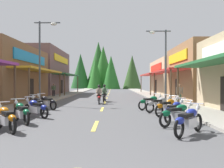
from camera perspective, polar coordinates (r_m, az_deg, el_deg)
ground at (r=28.08m, az=-1.19°, el=-3.30°), size 9.10×82.34×0.10m
sidewalk_left at (r=28.82m, az=-12.81°, el=-3.00°), size 2.50×82.34×0.12m
sidewalk_right at (r=28.52m, az=10.55°, el=-3.03°), size 2.50×82.34×0.12m
centerline_dashes at (r=33.19m, az=-0.96°, el=-2.63°), size 0.16×60.74×0.01m
storefront_left_far at (r=38.82m, az=-16.55°, el=2.67°), size 8.78×13.35×6.62m
storefront_right_middle at (r=26.48m, az=23.00°, el=2.39°), size 9.65×9.51×5.39m
storefront_right_far at (r=37.96m, az=14.66°, el=1.53°), size 8.06×12.29×5.04m
streetlamp_left at (r=19.96m, az=-15.52°, el=7.30°), size 1.99×0.30×6.45m
streetlamp_right at (r=20.46m, az=11.43°, el=6.39°), size 1.99×0.30×5.98m
motorcycle_parked_right_0 at (r=8.76m, az=17.23°, el=-7.97°), size 1.47×1.69×1.04m
motorcycle_parked_right_1 at (r=10.41m, az=14.89°, el=-6.64°), size 1.83×1.28×1.04m
motorcycle_parked_right_2 at (r=11.65m, az=14.23°, el=-5.89°), size 1.39×1.76×1.04m
motorcycle_parked_right_3 at (r=13.43m, az=12.71°, el=-5.05°), size 1.68×1.48×1.04m
motorcycle_parked_right_4 at (r=14.89m, az=10.86°, el=-4.51°), size 1.89×1.18×1.04m
motorcycle_parked_right_5 at (r=16.18m, az=8.96°, el=-4.12°), size 1.86×1.23×1.04m
motorcycle_parked_left_0 at (r=9.76m, az=-23.19°, el=-7.13°), size 1.45×1.70×1.04m
motorcycle_parked_left_1 at (r=11.37m, az=-20.11°, el=-6.06°), size 1.35×1.78×1.04m
motorcycle_parked_left_2 at (r=12.99m, az=-17.10°, el=-5.24°), size 1.70×1.46×1.04m
motorcycle_parked_left_3 at (r=14.93m, az=-16.72°, el=-4.51°), size 1.35×1.78×1.04m
motorcycle_parked_left_4 at (r=16.58m, az=-14.90°, el=-4.02°), size 1.74×1.41×1.04m
rider_cruising_lead at (r=20.38m, az=-3.01°, el=-2.71°), size 0.60×2.14×1.57m
rider_cruising_trailing at (r=22.46m, az=-1.74°, el=-2.43°), size 0.60×2.14×1.57m
pedestrian_by_shop at (r=20.32m, az=15.25°, el=-1.96°), size 0.57×0.31×1.61m
pedestrian_waiting at (r=30.66m, az=-13.28°, el=-1.17°), size 0.47×0.43×1.61m
treeline_backdrop at (r=71.29m, az=-2.50°, el=3.64°), size 19.99×13.51×13.78m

